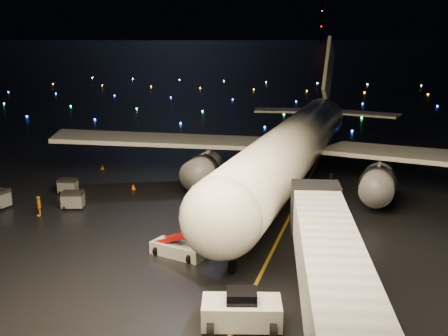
{
  "coord_description": "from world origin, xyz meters",
  "views": [
    {
      "loc": [
        19.15,
        -33.38,
        16.55
      ],
      "look_at": [
        6.64,
        12.0,
        5.0
      ],
      "focal_mm": 45.0,
      "sensor_mm": 36.0,
      "label": 1
    }
  ],
  "objects": [
    {
      "name": "baggage_cart_1",
      "position": [
        -11.51,
        16.56,
        0.78
      ],
      "size": [
        2.05,
        1.6,
        1.56
      ],
      "primitive_type": "cube",
      "rotation": [
        0.0,
        0.0,
        0.19
      ],
      "color": "slate",
      "rests_on": "ground"
    },
    {
      "name": "safety_cone_1",
      "position": [
        3.39,
        21.55,
        0.24
      ],
      "size": [
        0.56,
        0.56,
        0.49
      ],
      "primitive_type": "cone",
      "rotation": [
        0.0,
        0.0,
        -0.39
      ],
      "color": "#F75C04",
      "rests_on": "ground"
    },
    {
      "name": "ground",
      "position": [
        0.0,
        300.0,
        0.0
      ],
      "size": [
        2000.0,
        2000.0,
        0.0
      ],
      "primitive_type": "plane",
      "color": "black",
      "rests_on": "ground"
    },
    {
      "name": "crew_c",
      "position": [
        -10.24,
        9.37,
        0.95
      ],
      "size": [
        0.92,
        1.2,
        1.9
      ],
      "primitive_type": "imported",
      "rotation": [
        0.0,
        0.0,
        -1.1
      ],
      "color": "orange",
      "rests_on": "ground"
    },
    {
      "name": "safety_cone_3",
      "position": [
        -13.0,
        27.02,
        0.28
      ],
      "size": [
        0.5,
        0.5,
        0.56
      ],
      "primitive_type": "cone",
      "rotation": [
        0.0,
        0.0,
        0.01
      ],
      "color": "#F75C04",
      "rests_on": "ground"
    },
    {
      "name": "radio_mast",
      "position": [
        -60.0,
        740.0,
        32.0
      ],
      "size": [
        1.8,
        1.8,
        64.0
      ],
      "primitive_type": "cylinder",
      "color": "black",
      "rests_on": "ground"
    },
    {
      "name": "baggage_cart_0",
      "position": [
        -8.35,
        12.13,
        0.84
      ],
      "size": [
        2.28,
        1.86,
        1.68
      ],
      "primitive_type": "cube",
      "rotation": [
        0.0,
        0.0,
        0.27
      ],
      "color": "slate",
      "rests_on": "ground"
    },
    {
      "name": "taxiway_lights",
      "position": [
        0.0,
        106.0,
        0.18
      ],
      "size": [
        164.0,
        92.0,
        0.36
      ],
      "primitive_type": null,
      "color": "black",
      "rests_on": "ground"
    },
    {
      "name": "safety_cone_0",
      "position": [
        4.68,
        19.96,
        0.22
      ],
      "size": [
        0.4,
        0.4,
        0.45
      ],
      "primitive_type": "cone",
      "rotation": [
        0.0,
        0.0,
        -0.02
      ],
      "color": "#F75C04",
      "rests_on": "ground"
    },
    {
      "name": "belt_loader",
      "position": [
        5.32,
        3.91,
        1.52
      ],
      "size": [
        6.5,
        3.32,
        3.04
      ],
      "primitive_type": null,
      "rotation": [
        0.0,
        0.0,
        -0.27
      ],
      "color": "silver",
      "rests_on": "ground"
    },
    {
      "name": "pushback_tug",
      "position": [
        12.34,
        -4.87,
        1.08
      ],
      "size": [
        5.0,
        3.44,
        2.17
      ],
      "primitive_type": "cube",
      "rotation": [
        0.0,
        0.0,
        0.25
      ],
      "color": "silver",
      "rests_on": "ground"
    },
    {
      "name": "safety_cone_2",
      "position": [
        -5.6,
        19.81,
        0.28
      ],
      "size": [
        0.5,
        0.5,
        0.56
      ],
      "primitive_type": "cone",
      "rotation": [
        0.0,
        0.0,
        -0.02
      ],
      "color": "#F75C04",
      "rests_on": "ground"
    },
    {
      "name": "lane_centre",
      "position": [
        12.0,
        15.0,
        0.01
      ],
      "size": [
        0.25,
        80.0,
        0.02
      ],
      "primitive_type": "cube",
      "color": "gold",
      "rests_on": "ground"
    },
    {
      "name": "airliner",
      "position": [
        11.05,
        26.1,
        7.88
      ],
      "size": [
        57.9,
        55.24,
        15.76
      ],
      "primitive_type": null,
      "rotation": [
        0.0,
        0.0,
        -0.04
      ],
      "color": "white",
      "rests_on": "ground"
    }
  ]
}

